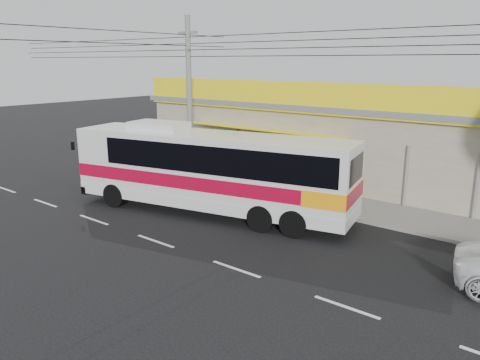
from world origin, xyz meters
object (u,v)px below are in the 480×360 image
object	(u,v)px
coach_bus	(214,167)
motorbike_red	(131,158)
utility_pole	(188,46)
motorbike_dark	(151,156)

from	to	relation	value
coach_bus	motorbike_red	xyz separation A→B (m)	(-10.40, 3.60, -1.48)
motorbike_red	utility_pole	bearing A→B (deg)	-71.92
utility_pole	coach_bus	bearing A→B (deg)	-36.56
motorbike_red	utility_pole	size ratio (longest dim) A/B	0.06
coach_bus	motorbike_dark	world-z (taller)	coach_bus
coach_bus	motorbike_red	distance (m)	11.11
coach_bus	motorbike_dark	size ratio (longest dim) A/B	8.05
coach_bus	utility_pole	distance (m)	8.50
motorbike_red	motorbike_dark	distance (m)	1.36
motorbike_dark	utility_pole	bearing A→B (deg)	-75.00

